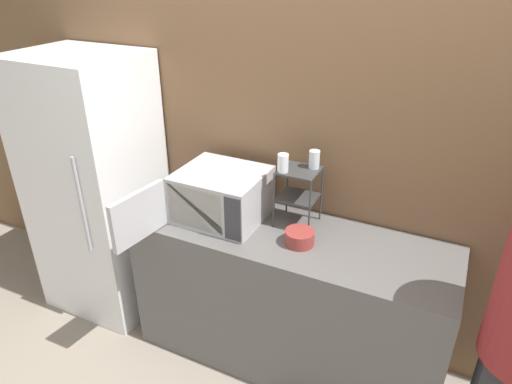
{
  "coord_description": "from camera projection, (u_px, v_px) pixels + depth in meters",
  "views": [
    {
      "loc": [
        0.76,
        -1.7,
        2.3
      ],
      "look_at": [
        -0.23,
        0.34,
        1.12
      ],
      "focal_mm": 32.0,
      "sensor_mm": 36.0,
      "label": 1
    }
  ],
  "objects": [
    {
      "name": "counter",
      "position": [
        288.0,
        299.0,
        2.75
      ],
      "size": [
        1.82,
        0.62,
        0.91
      ],
      "color": "#595654",
      "rests_on": "ground_plane"
    },
    {
      "name": "refrigerator",
      "position": [
        96.0,
        189.0,
        3.08
      ],
      "size": [
        0.74,
        0.67,
        1.79
      ],
      "color": "white",
      "rests_on": "ground_plane"
    },
    {
      "name": "bowl",
      "position": [
        299.0,
        238.0,
        2.44
      ],
      "size": [
        0.16,
        0.16,
        0.08
      ],
      "color": "maroon",
      "rests_on": "counter"
    },
    {
      "name": "dish_rack",
      "position": [
        298.0,
        186.0,
        2.54
      ],
      "size": [
        0.22,
        0.21,
        0.34
      ],
      "color": "#333333",
      "rests_on": "counter"
    },
    {
      "name": "glass_front_left",
      "position": [
        283.0,
        163.0,
        2.45
      ],
      "size": [
        0.06,
        0.06,
        0.1
      ],
      "color": "silver",
      "rests_on": "dish_rack"
    },
    {
      "name": "glass_back_right",
      "position": [
        314.0,
        159.0,
        2.5
      ],
      "size": [
        0.06,
        0.06,
        0.1
      ],
      "color": "silver",
      "rests_on": "dish_rack"
    },
    {
      "name": "microwave",
      "position": [
        218.0,
        196.0,
        2.64
      ],
      "size": [
        0.56,
        0.81,
        0.29
      ],
      "color": "#ADADB2",
      "rests_on": "counter"
    },
    {
      "name": "wall_back",
      "position": [
        315.0,
        149.0,
        2.64
      ],
      "size": [
        8.0,
        0.06,
        2.6
      ],
      "color": "brown",
      "rests_on": "ground_plane"
    }
  ]
}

